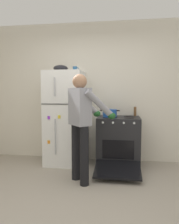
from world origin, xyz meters
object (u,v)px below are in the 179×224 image
object	(u,v)px
person_cook	(82,118)
coffee_mug	(75,69)
mixing_bowl	(61,68)
stove_range	(118,142)
refrigerator	(65,118)
red_pot	(110,113)
pepper_mill	(135,111)

from	to	relation	value
person_cook	coffee_mug	xyz separation A→B (m)	(-0.30, 0.89, 0.81)
person_cook	mixing_bowl	xyz separation A→B (m)	(-0.56, 0.84, 0.83)
stove_range	mixing_bowl	size ratio (longest dim) A/B	4.52
refrigerator	red_pot	world-z (taller)	refrigerator
pepper_mill	mixing_bowl	size ratio (longest dim) A/B	0.64
person_cook	pepper_mill	size ratio (longest dim) A/B	9.33
stove_range	coffee_mug	size ratio (longest dim) A/B	10.76
refrigerator	mixing_bowl	size ratio (longest dim) A/B	6.47
refrigerator	person_cook	xyz separation A→B (m)	(0.48, -0.83, 0.10)
red_pot	pepper_mill	distance (m)	0.52
person_cook	mixing_bowl	bearing A→B (deg)	123.79
mixing_bowl	pepper_mill	bearing A→B (deg)	8.26
mixing_bowl	red_pot	bearing A→B (deg)	-3.12
refrigerator	person_cook	world-z (taller)	refrigerator
person_cook	mixing_bowl	world-z (taller)	mixing_bowl
red_pot	person_cook	bearing A→B (deg)	-114.56
refrigerator	red_pot	bearing A→B (deg)	-3.39
coffee_mug	red_pot	bearing A→B (deg)	-8.68
refrigerator	person_cook	distance (m)	0.97
person_cook	refrigerator	bearing A→B (deg)	119.85
pepper_mill	mixing_bowl	xyz separation A→B (m)	(-1.38, -0.20, 0.80)
coffee_mug	stove_range	bearing A→B (deg)	-4.75
coffee_mug	mixing_bowl	distance (m)	0.27
red_pot	mixing_bowl	distance (m)	1.23
red_pot	coffee_mug	xyz separation A→B (m)	(-0.66, 0.10, 0.80)
red_pot	mixing_bowl	bearing A→B (deg)	176.88
red_pot	pepper_mill	xyz separation A→B (m)	(0.46, 0.25, 0.02)
coffee_mug	mixing_bowl	size ratio (longest dim) A/B	0.42
stove_range	coffee_mug	world-z (taller)	coffee_mug
person_cook	red_pot	size ratio (longest dim) A/B	4.55
red_pot	coffee_mug	bearing A→B (deg)	171.32
stove_range	mixing_bowl	bearing A→B (deg)	179.06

